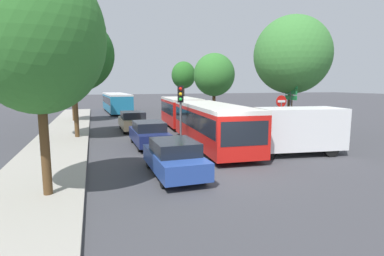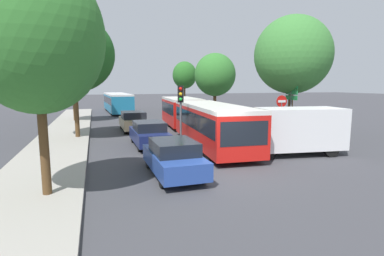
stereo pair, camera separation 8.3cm
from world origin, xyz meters
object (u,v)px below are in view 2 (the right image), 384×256
object	(u,v)px
queued_car_navy	(149,134)
no_entry_sign	(281,111)
tree_right_far	(185,75)
white_van	(296,130)
queued_car_blue	(173,157)
direction_sign_post	(291,98)
traffic_light	(181,102)
tree_left_far	(73,71)
queued_car_tan	(133,121)
tree_right_near	(293,57)
tree_left_near	(35,41)
tree_right_mid	(214,76)
articulated_bus	(197,116)
tree_left_mid	(74,56)
city_bus_rear	(117,101)

from	to	relation	value
queued_car_navy	no_entry_sign	bearing A→B (deg)	-100.38
tree_right_far	white_van	bearing A→B (deg)	-95.39
queued_car_blue	direction_sign_post	distance (m)	11.02
traffic_light	tree_right_far	xyz separation A→B (m)	(7.63, 24.82, 2.25)
tree_left_far	queued_car_tan	bearing A→B (deg)	-57.85
queued_car_navy	no_entry_sign	distance (m)	7.91
direction_sign_post	tree_right_near	xyz separation A→B (m)	(0.44, 0.62, 2.69)
queued_car_navy	traffic_light	size ratio (longest dim) A/B	1.20
no_entry_sign	tree_left_near	bearing A→B (deg)	-65.67
direction_sign_post	no_entry_sign	bearing A→B (deg)	44.50
traffic_light	direction_sign_post	xyz separation A→B (m)	(7.63, 0.78, 0.07)
no_entry_sign	tree_left_far	distance (m)	19.21
queued_car_tan	direction_sign_post	distance (m)	11.39
queued_car_blue	queued_car_tan	distance (m)	11.84
tree_left_far	tree_right_mid	xyz separation A→B (m)	(13.81, -0.19, -0.32)
articulated_bus	tree_left_mid	distance (m)	8.55
tree_left_far	tree_right_near	distance (m)	19.11
tree_right_mid	tree_right_far	xyz separation A→B (m)	(-0.00, 10.91, 0.39)
direction_sign_post	traffic_light	bearing A→B (deg)	12.89
white_van	tree_left_far	world-z (taller)	tree_left_far
queued_car_blue	queued_car_tan	bearing A→B (deg)	-0.35
articulated_bus	traffic_light	world-z (taller)	traffic_light
no_entry_sign	queued_car_tan	bearing A→B (deg)	-133.32
city_bus_rear	queued_car_blue	xyz separation A→B (m)	(0.09, -27.56, -0.67)
tree_right_far	tree_left_mid	bearing A→B (deg)	-122.96
tree_left_near	tree_left_far	bearing A→B (deg)	90.55
city_bus_rear	queued_car_blue	world-z (taller)	city_bus_rear
articulated_bus	traffic_light	bearing A→B (deg)	-28.00
articulated_bus	tree_right_mid	size ratio (longest dim) A/B	2.40
tree_left_near	tree_left_far	world-z (taller)	tree_left_far
city_bus_rear	queued_car_tan	distance (m)	15.72
articulated_bus	tree_left_far	xyz separation A→B (m)	(-8.16, 10.99, 3.31)
city_bus_rear	tree_left_near	size ratio (longest dim) A/B	1.58
tree_left_near	tree_right_mid	xyz separation A→B (m)	(13.62, 19.77, -0.33)
queued_car_tan	no_entry_sign	bearing A→B (deg)	-133.96
queued_car_tan	white_van	bearing A→B (deg)	-147.58
tree_left_near	tree_left_far	size ratio (longest dim) A/B	0.97
direction_sign_post	tree_right_far	bearing A→B (deg)	-82.95
queued_car_blue	tree_left_far	bearing A→B (deg)	12.78
city_bus_rear	tree_right_near	size ratio (longest dim) A/B	1.40
queued_car_tan	tree_left_mid	distance (m)	6.36
tree_left_mid	queued_car_tan	bearing A→B (deg)	33.04
queued_car_tan	tree_left_far	distance (m)	9.26
queued_car_blue	direction_sign_post	bearing A→B (deg)	-59.52
white_van	traffic_light	bearing A→B (deg)	-25.65
city_bus_rear	no_entry_sign	size ratio (longest dim) A/B	3.93
queued_car_navy	tree_right_mid	bearing A→B (deg)	-36.05
articulated_bus	white_van	distance (m)	7.07
queued_car_tan	tree_right_far	world-z (taller)	tree_right_far
traffic_light	tree_right_mid	bearing A→B (deg)	168.88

